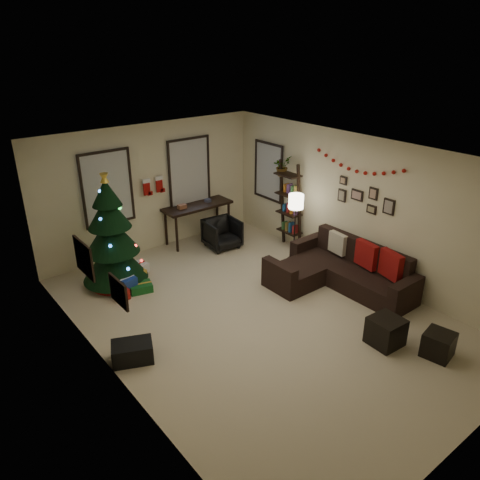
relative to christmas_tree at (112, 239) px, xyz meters
name	(u,v)px	position (x,y,z in m)	size (l,w,h in m)	color
floor	(258,315)	(1.37, -2.50, -0.92)	(7.00, 7.00, 0.00)	beige
ceiling	(260,157)	(1.37, -2.50, 1.78)	(7.00, 7.00, 0.00)	white
wall_back	(150,188)	(1.37, 1.00, 0.43)	(5.00, 5.00, 0.00)	beige
wall_front	(480,352)	(1.37, -6.00, 0.43)	(5.00, 5.00, 0.00)	beige
wall_left	(108,293)	(-1.13, -2.50, 0.43)	(7.00, 7.00, 0.00)	beige
wall_right	(361,208)	(3.87, -2.50, 0.43)	(7.00, 7.00, 0.00)	beige
window_back_left	(107,188)	(0.42, 0.97, 0.63)	(1.05, 0.06, 1.50)	#728CB2
window_back_right	(189,172)	(2.32, 0.97, 0.63)	(1.05, 0.06, 1.50)	#728CB2
window_right_wall	(269,171)	(3.84, 0.05, 0.58)	(0.06, 0.90, 1.30)	#728CB2
christmas_tree	(112,239)	(0.00, 0.00, 0.00)	(1.19, 1.19, 2.22)	black
presents	(134,281)	(0.20, -0.32, -0.81)	(0.99, 1.01, 0.30)	#14591E
sofa	(339,272)	(3.24, -2.64, -0.65)	(1.69, 2.48, 0.82)	black
pillow_red_a	(391,265)	(3.58, -3.48, -0.28)	(0.13, 0.48, 0.48)	maroon
pillow_red_b	(366,255)	(3.58, -2.95, -0.28)	(0.13, 0.47, 0.47)	maroon
pillow_cream	(338,243)	(3.58, -2.27, -0.29)	(0.12, 0.40, 0.40)	#BCB498
ottoman_near	(386,331)	(2.38, -4.29, -0.70)	(0.46, 0.46, 0.44)	black
ottoman_far	(438,345)	(2.75, -4.94, -0.73)	(0.40, 0.40, 0.38)	black
desk	(197,209)	(2.34, 0.72, -0.17)	(1.58, 0.56, 0.85)	black
desk_chair	(222,233)	(2.53, 0.07, -0.59)	(0.63, 0.59, 0.65)	black
bookshelf	(290,207)	(3.67, -0.83, 0.02)	(0.30, 0.57, 1.93)	black
potted_plant	(282,163)	(3.67, -0.55, 0.91)	(0.48, 0.42, 0.53)	#4C4C4C
floor_lamp	(296,206)	(3.32, -1.36, 0.27)	(0.30, 0.30, 1.43)	black
art_map	(84,258)	(-1.11, -1.73, 0.61)	(0.04, 0.60, 0.50)	black
art_abstract	(118,292)	(-1.11, -2.81, 0.58)	(0.04, 0.45, 0.35)	black
gallery	(365,198)	(3.85, -2.58, 0.65)	(0.03, 1.25, 0.54)	black
garland	(357,165)	(3.82, -2.36, 1.23)	(0.08, 1.90, 0.30)	#A5140C
stocking_left	(147,187)	(1.23, 0.87, 0.52)	(0.20, 0.05, 0.36)	#990F0C
stocking_right	(160,184)	(1.56, 0.93, 0.51)	(0.20, 0.05, 0.36)	#990F0C
storage_bin	(132,352)	(-0.80, -2.27, -0.77)	(0.58, 0.38, 0.29)	black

